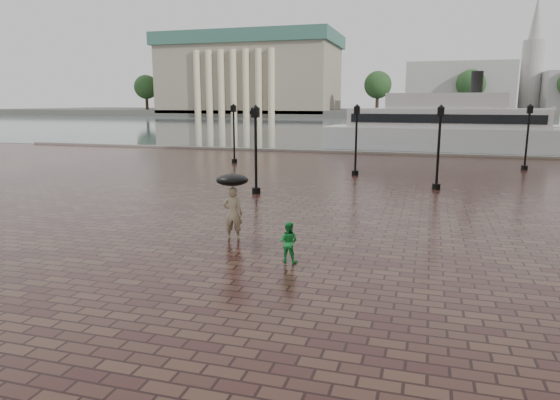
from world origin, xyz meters
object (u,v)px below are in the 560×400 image
Objects in this scene: adult_pedestrian at (233,214)px; street_lamps at (362,140)px; ferry_near at (444,127)px; child_pedestrian at (288,242)px.

street_lamps is at bearing -108.57° from adult_pedestrian.
street_lamps is 20.82m from ferry_near.
ferry_near is at bearing -112.61° from adult_pedestrian.
ferry_near reaches higher than child_pedestrian.
child_pedestrian is 0.05× the size of ferry_near.
street_lamps is 17.47× the size of child_pedestrian.
child_pedestrian is at bearing -89.19° from street_lamps.
street_lamps is 18.10m from child_pedestrian.
adult_pedestrian is (-2.22, -16.23, -1.40)m from street_lamps.
street_lamps is 16.44m from adult_pedestrian.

